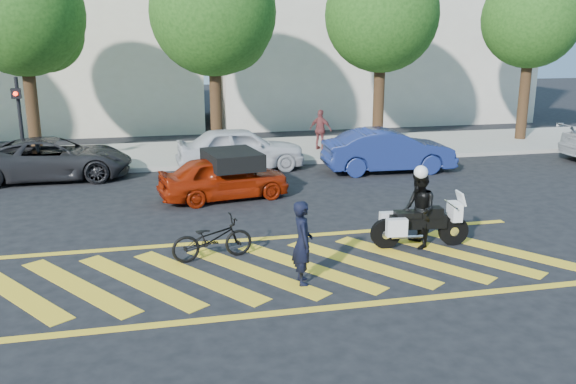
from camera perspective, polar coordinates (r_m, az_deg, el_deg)
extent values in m
plane|color=black|center=(12.19, -0.44, -7.22)|extent=(90.00, 90.00, 0.00)
cube|color=#9E998E|center=(23.60, -6.63, 3.67)|extent=(60.00, 5.00, 0.15)
cube|color=yellow|center=(12.23, -24.26, -8.49)|extent=(2.43, 3.21, 0.01)
cube|color=yellow|center=(12.05, -19.09, -8.33)|extent=(2.43, 3.21, 0.01)
cube|color=yellow|center=(11.96, -13.80, -8.10)|extent=(2.43, 3.21, 0.01)
cube|color=yellow|center=(11.97, -8.49, -7.79)|extent=(2.43, 3.21, 0.01)
cube|color=yellow|center=(12.08, -3.24, -7.43)|extent=(2.43, 3.21, 0.01)
cube|color=yellow|center=(12.29, 1.86, -7.01)|extent=(2.43, 3.21, 0.01)
cube|color=yellow|center=(12.60, 6.74, -6.56)|extent=(2.43, 3.21, 0.01)
cube|color=yellow|center=(12.99, 11.35, -6.09)|extent=(2.43, 3.21, 0.01)
cube|color=yellow|center=(13.46, 15.66, -5.62)|extent=(2.43, 3.21, 0.01)
cube|color=yellow|center=(14.00, 19.65, -5.15)|extent=(2.43, 3.21, 0.01)
cube|color=yellow|center=(10.49, 1.80, -10.98)|extent=(12.00, 0.20, 0.01)
cube|color=yellow|center=(13.93, -2.10, -4.36)|extent=(12.00, 0.20, 0.01)
cube|color=beige|center=(32.54, -23.35, 14.33)|extent=(16.00, 8.00, 10.00)
cube|color=beige|center=(34.03, 7.19, 16.18)|extent=(16.00, 8.00, 11.00)
cylinder|color=black|center=(23.56, -22.83, 7.34)|extent=(0.44, 0.44, 4.00)
sphere|color=#1B4412|center=(23.43, -23.61, 15.00)|extent=(4.20, 4.20, 4.20)
sphere|color=#1B4412|center=(23.62, -21.85, 13.62)|extent=(2.73, 2.73, 2.73)
cylinder|color=black|center=(23.32, -6.77, 8.31)|extent=(0.44, 0.44, 4.00)
sphere|color=#1B4412|center=(23.19, -7.02, 16.36)|extent=(4.60, 4.60, 4.60)
sphere|color=#1B4412|center=(23.54, -5.55, 14.69)|extent=(2.99, 2.99, 2.99)
cylinder|color=black|center=(24.84, 8.48, 8.64)|extent=(0.44, 0.44, 4.00)
sphere|color=#1B4412|center=(24.71, 8.77, 16.06)|extent=(4.40, 4.40, 4.40)
sphere|color=#1B4412|center=(25.21, 9.77, 14.49)|extent=(2.86, 2.86, 2.86)
cylinder|color=black|center=(27.83, 21.22, 8.46)|extent=(0.44, 0.44, 4.00)
sphere|color=#1B4412|center=(27.72, 21.83, 14.82)|extent=(4.00, 4.00, 4.00)
sphere|color=#1B4412|center=(28.30, 22.40, 13.53)|extent=(2.60, 2.60, 2.60)
cylinder|color=black|center=(21.46, -23.69, 5.56)|extent=(0.12, 0.12, 3.20)
cube|color=black|center=(21.14, -24.09, 8.42)|extent=(0.28, 0.18, 0.32)
sphere|color=#FF260C|center=(21.04, -24.15, 8.39)|extent=(0.14, 0.14, 0.14)
imported|color=black|center=(11.27, 1.37, -4.75)|extent=(0.41, 0.60, 1.59)
imported|color=black|center=(12.67, -7.11, -4.34)|extent=(1.76, 0.85, 0.89)
cylinder|color=black|center=(13.40, 9.11, -3.87)|extent=(0.66, 0.19, 0.65)
cylinder|color=silver|center=(13.40, 9.11, -3.87)|extent=(0.21, 0.17, 0.20)
cylinder|color=black|center=(13.91, 15.21, -3.51)|extent=(0.66, 0.19, 0.65)
cylinder|color=silver|center=(13.91, 15.21, -3.51)|extent=(0.21, 0.17, 0.20)
cube|color=black|center=(13.55, 12.08, -2.71)|extent=(1.25, 0.36, 0.30)
cube|color=black|center=(13.59, 13.30, -1.86)|extent=(0.47, 0.33, 0.22)
cube|color=black|center=(13.42, 11.13, -2.04)|extent=(0.57, 0.38, 0.12)
cube|color=silver|center=(13.79, 15.33, -1.76)|extent=(0.25, 0.43, 0.39)
cube|color=silver|center=(13.61, 9.48, -2.63)|extent=(0.46, 0.22, 0.37)
cube|color=silver|center=(13.15, 10.13, -3.29)|extent=(0.46, 0.22, 0.37)
imported|color=black|center=(13.47, 12.14, -1.64)|extent=(0.70, 0.87, 1.68)
imported|color=maroon|center=(17.15, -6.01, 1.36)|extent=(3.83, 2.07, 1.24)
imported|color=black|center=(20.79, -21.06, 2.94)|extent=(4.82, 2.25, 1.33)
imported|color=silver|center=(20.81, -4.46, 4.09)|extent=(4.39, 1.90, 1.47)
imported|color=navy|center=(20.72, 9.38, 3.84)|extent=(4.42, 1.71, 1.44)
imported|color=brown|center=(23.65, 3.07, 5.85)|extent=(0.94, 0.87, 1.54)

